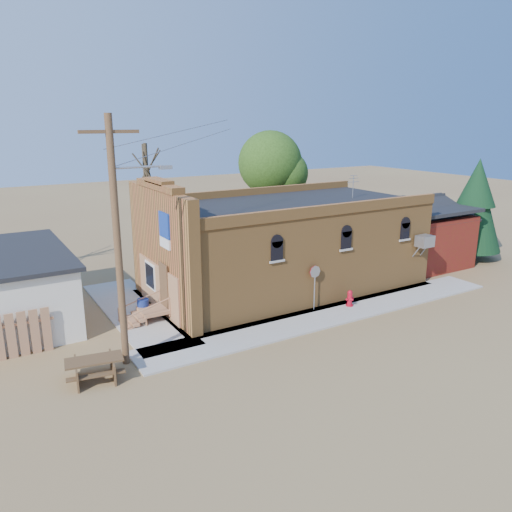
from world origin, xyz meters
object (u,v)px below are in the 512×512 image
brick_bar (282,246)px  utility_pole (119,238)px  fire_hydrant (350,298)px  stop_sign (315,276)px  picnic_table (95,366)px  trash_barrel (143,308)px

brick_bar → utility_pole: (-9.79, -4.29, 2.43)m
fire_hydrant → stop_sign: size_ratio=0.37×
utility_pole → fire_hydrant: size_ratio=11.30×
stop_sign → picnic_table: stop_sign is taller
brick_bar → fire_hydrant: size_ratio=20.59×
stop_sign → picnic_table: size_ratio=1.02×
fire_hydrant → stop_sign: 2.24m
stop_sign → trash_barrel: (-7.21, 3.37, -1.26)m
trash_barrel → picnic_table: 5.74m
utility_pole → trash_barrel: utility_pole is taller
trash_barrel → picnic_table: size_ratio=0.38×
utility_pole → picnic_table: 4.51m
brick_bar → picnic_table: bearing=-155.9°
stop_sign → trash_barrel: stop_sign is taller
utility_pole → trash_barrel: size_ratio=10.99×
brick_bar → stop_sign: size_ratio=7.57×
trash_barrel → utility_pole: bearing=-116.4°
fire_hydrant → brick_bar: bearing=80.9°
stop_sign → trash_barrel: size_ratio=2.65×
fire_hydrant → picnic_table: (-12.30, -0.78, 0.05)m
brick_bar → trash_barrel: size_ratio=20.03×
brick_bar → picnic_table: size_ratio=7.71×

